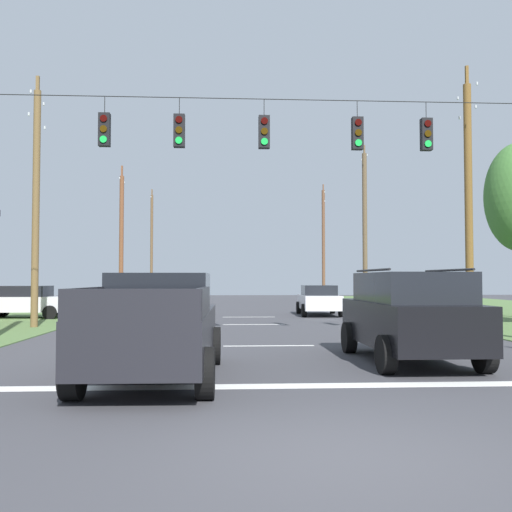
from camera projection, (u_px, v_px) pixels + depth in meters
name	position (u px, v px, depth m)	size (l,w,h in m)	color
ground_plane	(345.00, 456.00, 6.01)	(120.00, 120.00, 0.00)	#3D3D42
stop_bar_stripe	(296.00, 386.00, 9.96)	(13.66, 0.45, 0.01)	white
lane_dash_0	(269.00, 346.00, 15.95)	(0.15, 2.50, 0.01)	white
lane_dash_1	(254.00, 324.00, 23.43)	(0.15, 2.50, 0.01)	white
lane_dash_2	(249.00, 317.00, 28.01)	(0.15, 2.50, 0.01)	white
overhead_signal_span	(268.00, 193.00, 16.79)	(16.32, 0.31, 7.64)	brown
pickup_truck	(157.00, 326.00, 10.77)	(2.37, 5.44, 1.95)	black
suv_black	(409.00, 314.00, 12.87)	(2.21, 4.80, 2.05)	black
distant_car_crossing_white	(319.00, 300.00, 29.44)	(2.15, 4.37, 1.52)	silver
distant_car_oncoming	(26.00, 301.00, 27.09)	(4.34, 2.11, 1.52)	silver
distant_car_far_parked	(438.00, 299.00, 30.66)	(2.14, 4.36, 1.52)	silver
utility_pole_mid_right	(469.00, 197.00, 24.10)	(0.32, 1.98, 10.77)	brown
utility_pole_far_right	(365.00, 227.00, 40.38)	(0.33, 1.65, 11.20)	brown
utility_pole_near_left	(323.00, 241.00, 58.07)	(0.31, 1.70, 11.34)	brown
utility_pole_far_left	(36.00, 200.00, 22.03)	(0.27, 1.98, 9.60)	brown
utility_pole_distant_right	(121.00, 238.00, 40.17)	(0.30, 1.88, 9.71)	brown
utility_pole_distant_left	(152.00, 244.00, 58.10)	(0.27, 1.67, 10.85)	brown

